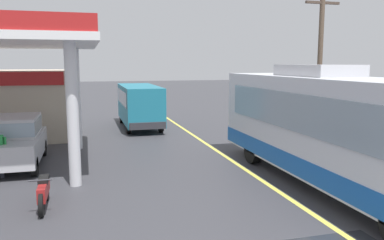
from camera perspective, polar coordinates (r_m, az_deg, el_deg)
The scene contains 7 objects.
ground at distance 24.90m, azimuth -2.75°, elevation -0.31°, with size 120.00×120.00×0.00m, color #38383D.
lane_divider_stripe at distance 20.11m, azimuth 0.36°, elevation -2.36°, with size 0.16×50.00×0.01m, color #D8CC4C.
coach_bus_main at distance 12.28m, azimuth 20.10°, elevation -1.60°, with size 2.60×11.04×3.69m.
car_at_pump at distance 15.54m, azimuth -24.37°, elevation -2.48°, with size 1.70×4.20×1.82m.
minibus_opposing_lane at distance 22.97m, azimuth -7.73°, elevation 2.60°, with size 2.04×6.13×2.44m.
motorcycle_parked_forecourt at distance 10.92m, azimuth -20.96°, elevation -9.74°, with size 0.55×1.80×0.92m.
utility_pole_roadside at distance 20.11m, azimuth 18.26°, elevation 8.04°, with size 1.80×0.24×7.20m.
Camera 1 is at (-5.35, -4.03, 3.72)m, focal length 36.30 mm.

